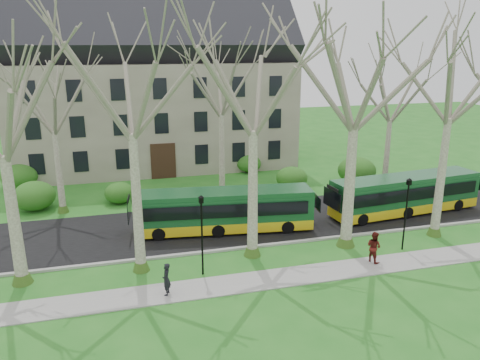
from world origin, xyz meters
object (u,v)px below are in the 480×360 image
(bus_lead, at_px, (225,210))
(pedestrian_b, at_px, (374,247))
(bus_follow, at_px, (405,194))
(pedestrian_a, at_px, (166,279))

(bus_lead, relative_size, pedestrian_b, 6.31)
(bus_lead, height_order, pedestrian_b, bus_lead)
(bus_lead, bearing_deg, bus_follow, 6.60)
(pedestrian_a, bearing_deg, bus_follow, 130.08)
(bus_lead, xyz_separation_m, pedestrian_a, (-4.58, -7.14, -0.58))
(pedestrian_a, bearing_deg, bus_lead, 165.67)
(bus_follow, distance_m, pedestrian_b, 8.98)
(pedestrian_b, bearing_deg, bus_lead, 25.69)
(bus_follow, relative_size, pedestrian_a, 6.91)
(bus_lead, distance_m, pedestrian_a, 8.50)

